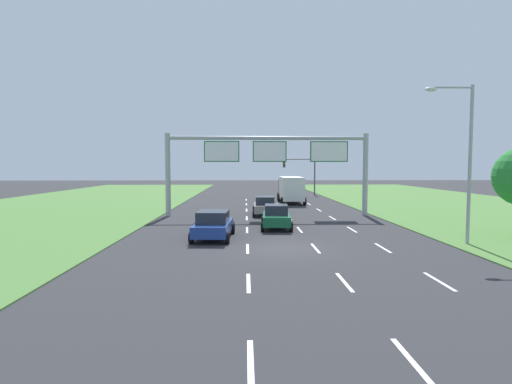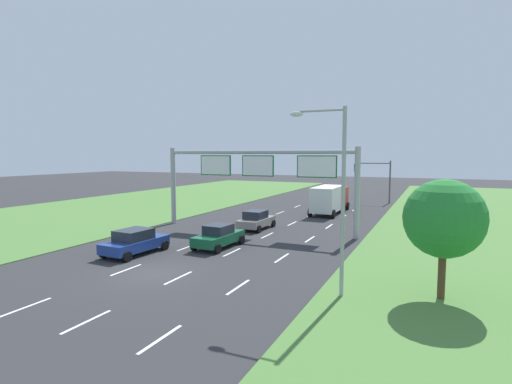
{
  "view_description": "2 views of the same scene",
  "coord_description": "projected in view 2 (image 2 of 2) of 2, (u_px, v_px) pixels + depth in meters",
  "views": [
    {
      "loc": [
        -1.85,
        -20.21,
        4.22
      ],
      "look_at": [
        -0.99,
        12.49,
        2.11
      ],
      "focal_mm": 28.0,
      "sensor_mm": 36.0,
      "label": 1
    },
    {
      "loc": [
        13.79,
        -16.81,
        6.41
      ],
      "look_at": [
        -0.96,
        15.82,
        3.03
      ],
      "focal_mm": 28.0,
      "sensor_mm": 36.0,
      "label": 2
    }
  ],
  "objects": [
    {
      "name": "street_lamp",
      "position": [
        335.0,
        185.0,
        17.7
      ],
      "size": [
        2.61,
        0.32,
        8.5
      ],
      "color": "#9EA0A5",
      "rests_on": "ground_plane"
    },
    {
      "name": "car_mid_lane",
      "position": [
        256.0,
        220.0,
        34.29
      ],
      "size": [
        2.2,
        4.16,
        1.62
      ],
      "rotation": [
        0.0,
        0.0,
        -0.02
      ],
      "color": "gray",
      "rests_on": "ground_plane"
    },
    {
      "name": "lane_dashes_slip",
      "position": [
        282.0,
        258.0,
        24.79
      ],
      "size": [
        0.14,
        50.4,
        0.01
      ],
      "color": "white",
      "rests_on": "ground_plane"
    },
    {
      "name": "grass_verge_left",
      "position": [
        46.0,
        220.0,
        39.19
      ],
      "size": [
        24.0,
        120.0,
        0.06
      ],
      "primitive_type": "cube",
      "color": "#4C7A38",
      "rests_on": "ground_plane"
    },
    {
      "name": "traffic_light_mast",
      "position": [
        375.0,
        174.0,
        52.98
      ],
      "size": [
        4.76,
        0.49,
        5.6
      ],
      "color": "#47494F",
      "rests_on": "ground_plane"
    },
    {
      "name": "sign_gantry",
      "position": [
        258.0,
        172.0,
        33.31
      ],
      "size": [
        17.24,
        0.44,
        7.0
      ],
      "color": "#9EA0A5",
      "rests_on": "ground_plane"
    },
    {
      "name": "lane_dashes_inner_right",
      "position": [
        232.0,
        252.0,
        26.23
      ],
      "size": [
        0.14,
        50.4,
        0.01
      ],
      "color": "white",
      "rests_on": "ground_plane"
    },
    {
      "name": "roadside_tree_near",
      "position": [
        444.0,
        219.0,
        17.34
      ],
      "size": [
        3.45,
        3.45,
        5.36
      ],
      "color": "#513823",
      "rests_on": "ground_plane"
    },
    {
      "name": "car_lead_silver",
      "position": [
        219.0,
        236.0,
        27.55
      ],
      "size": [
        2.26,
        4.34,
        1.59
      ],
      "rotation": [
        0.0,
        0.0,
        -0.05
      ],
      "color": "#145633",
      "rests_on": "ground_plane"
    },
    {
      "name": "car_near_red",
      "position": [
        135.0,
        242.0,
        25.68
      ],
      "size": [
        2.43,
        4.59,
        1.63
      ],
      "rotation": [
        0.0,
        0.0,
        -0.06
      ],
      "color": "navy",
      "rests_on": "ground_plane"
    },
    {
      "name": "box_truck",
      "position": [
        330.0,
        198.0,
        43.38
      ],
      "size": [
        2.76,
        8.19,
        3.01
      ],
      "rotation": [
        0.0,
        0.0,
        -0.01
      ],
      "color": "#B21E19",
      "rests_on": "ground_plane"
    },
    {
      "name": "ground_plane",
      "position": [
        152.0,
        274.0,
        21.5
      ],
      "size": [
        200.0,
        200.0,
        0.0
      ],
      "primitive_type": "plane",
      "color": "#2D2D30"
    },
    {
      "name": "lane_dashes_inner_left",
      "position": [
        187.0,
        247.0,
        27.66
      ],
      "size": [
        0.14,
        50.4,
        0.01
      ],
      "color": "white",
      "rests_on": "ground_plane"
    }
  ]
}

